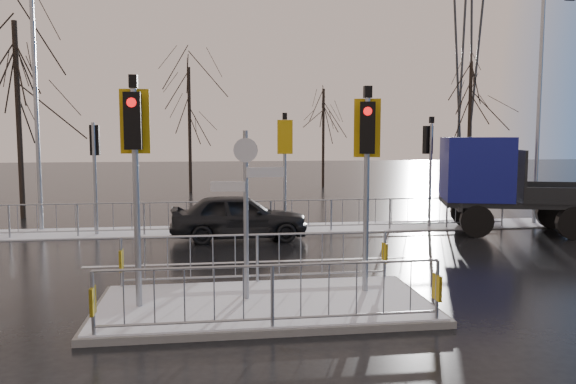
{
  "coord_description": "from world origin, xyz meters",
  "views": [
    {
      "loc": [
        -0.95,
        -9.87,
        3.12
      ],
      "look_at": [
        0.89,
        3.21,
        1.8
      ],
      "focal_mm": 35.0,
      "sensor_mm": 36.0,
      "label": 1
    }
  ],
  "objects": [
    {
      "name": "traffic_island",
      "position": [
        -0.01,
        0.01,
        0.39
      ],
      "size": [
        6.0,
        3.04,
        4.15
      ],
      "color": "#60605B",
      "rests_on": "ground"
    },
    {
      "name": "tree_far_a",
      "position": [
        -2.0,
        22.0,
        4.82
      ],
      "size": [
        3.75,
        3.75,
        7.08
      ],
      "color": "black",
      "rests_on": "ground"
    },
    {
      "name": "tree_far_c",
      "position": [
        14.0,
        21.0,
        5.15
      ],
      "size": [
        4.0,
        4.0,
        7.55
      ],
      "color": "black",
      "rests_on": "ground"
    },
    {
      "name": "tree_near_b",
      "position": [
        -8.0,
        12.5,
        5.15
      ],
      "size": [
        4.0,
        4.0,
        7.55
      ],
      "color": "black",
      "rests_on": "ground"
    },
    {
      "name": "pylon_wires",
      "position": [
        16.88,
        30.0,
        11.03
      ],
      "size": [
        70.0,
        2.38,
        19.97
      ],
      "color": "#2D3033",
      "rests_on": "ground"
    },
    {
      "name": "lane_markings",
      "position": [
        0.0,
        -0.33,
        0.0
      ],
      "size": [
        8.0,
        11.38,
        0.01
      ],
      "color": "silver",
      "rests_on": "ground"
    },
    {
      "name": "tree_far_b",
      "position": [
        6.0,
        24.0,
        4.18
      ],
      "size": [
        3.25,
        3.25,
        6.14
      ],
      "color": "black",
      "rests_on": "ground"
    },
    {
      "name": "street_lamp_right",
      "position": [
        10.57,
        8.5,
        4.39
      ],
      "size": [
        1.25,
        0.18,
        8.0
      ],
      "color": "#8D939A",
      "rests_on": "ground"
    },
    {
      "name": "far_kerb_fixtures",
      "position": [
        0.29,
        8.09,
        1.02
      ],
      "size": [
        18.0,
        0.65,
        3.83
      ],
      "color": "#8D939A",
      "rests_on": "ground"
    },
    {
      "name": "car_far_lane",
      "position": [
        -0.07,
        6.94,
        0.7
      ],
      "size": [
        4.13,
        1.7,
        1.4
      ],
      "primitive_type": "imported",
      "rotation": [
        0.0,
        0.0,
        1.58
      ],
      "color": "black",
      "rests_on": "ground"
    },
    {
      "name": "snow_verge",
      "position": [
        0.0,
        8.6,
        0.02
      ],
      "size": [
        30.0,
        2.0,
        0.04
      ],
      "primitive_type": "cube",
      "color": "white",
      "rests_on": "ground"
    },
    {
      "name": "flatbed_truck",
      "position": [
        8.53,
        7.01,
        1.64
      ],
      "size": [
        7.06,
        4.21,
        3.08
      ],
      "color": "black",
      "rests_on": "ground"
    },
    {
      "name": "ground",
      "position": [
        0.0,
        0.0,
        0.0
      ],
      "size": [
        120.0,
        120.0,
        0.0
      ],
      "primitive_type": "plane",
      "color": "black",
      "rests_on": "ground"
    },
    {
      "name": "street_lamp_left",
      "position": [
        -6.43,
        9.5,
        4.49
      ],
      "size": [
        1.25,
        0.18,
        8.2
      ],
      "color": "#8D939A",
      "rests_on": "ground"
    }
  ]
}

